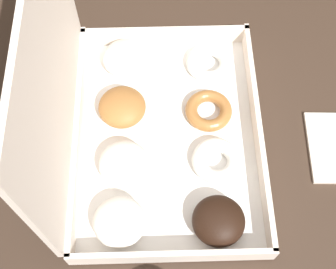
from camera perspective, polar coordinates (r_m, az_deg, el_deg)
ground_plane at (r=1.45m, az=1.77°, el=-13.02°), size 8.00×8.00×0.00m
dining_table at (r=0.86m, az=2.91°, el=-2.95°), size 1.18×0.95×0.71m
donut_box at (r=0.72m, az=-3.50°, el=0.86°), size 0.40×0.31×0.33m
paper_napkin at (r=0.81m, az=19.42°, el=-1.47°), size 0.13×0.08×0.01m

